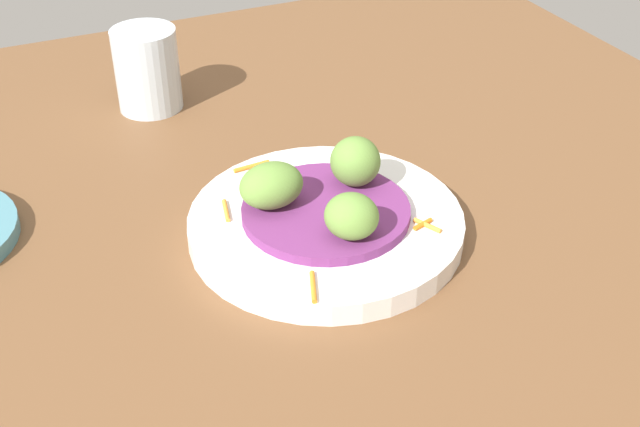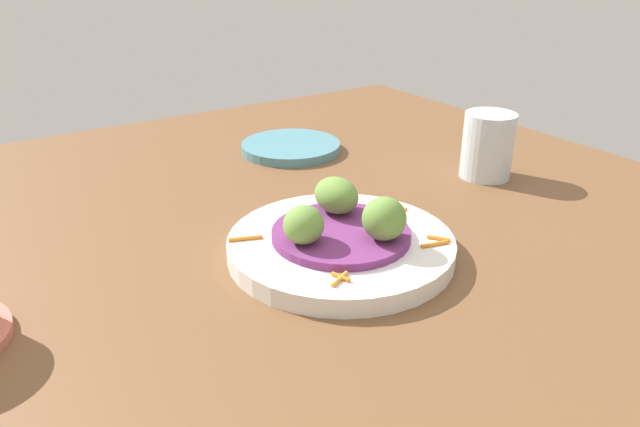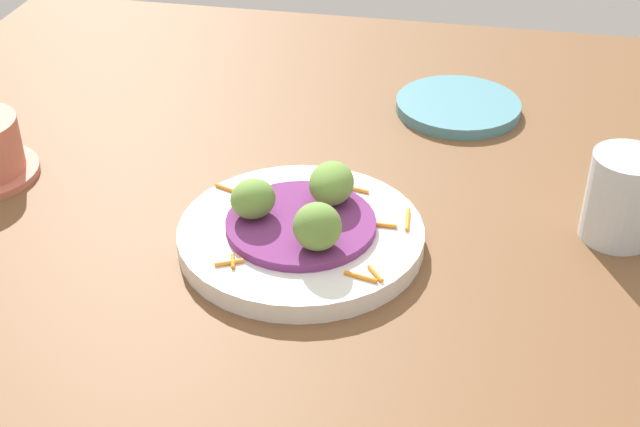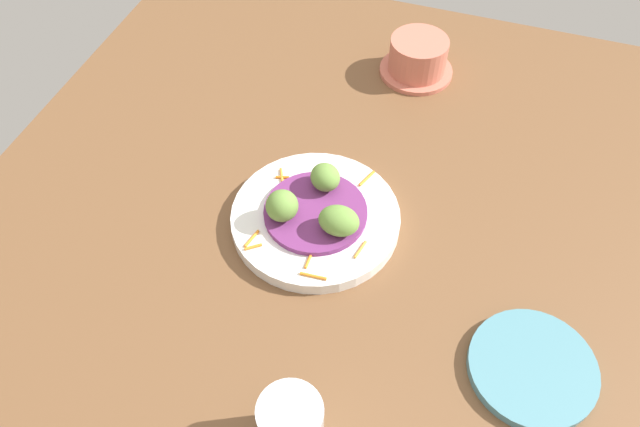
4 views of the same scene
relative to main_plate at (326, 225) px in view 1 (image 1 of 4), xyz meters
The scene contains 8 objects.
table_surface 5.63cm from the main_plate, 20.83° to the left, with size 110.00×110.00×2.00cm, color brown.
main_plate is the anchor object (origin of this frame).
cabbage_bed 1.43cm from the main_plate, 36.87° to the left, with size 14.29×14.29×0.87cm, color #702D6B.
carrot_garnish 2.64cm from the main_plate, 103.76° to the right, with size 15.76×20.25×0.40cm.
guac_scoop_left 6.10cm from the main_plate, 148.56° to the right, with size 4.40×4.38×4.38cm, color olive.
guac_scoop_center 5.93cm from the main_plate, 28.56° to the right, with size 5.49×4.33×3.86cm, color olive.
guac_scoop_right 5.90cm from the main_plate, 91.44° to the left, with size 4.03×4.38×3.76cm, color olive.
water_glass 30.67cm from the main_plate, 75.87° to the right, with size 6.89×6.89×8.89cm, color silver.
Camera 1 is at (19.27, 50.31, 43.80)cm, focal length 46.40 mm.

